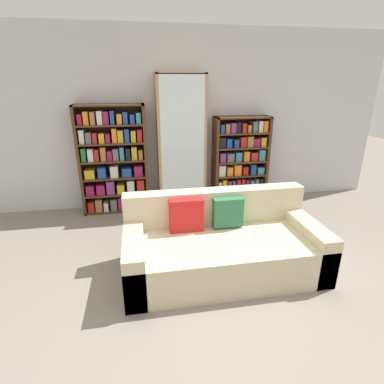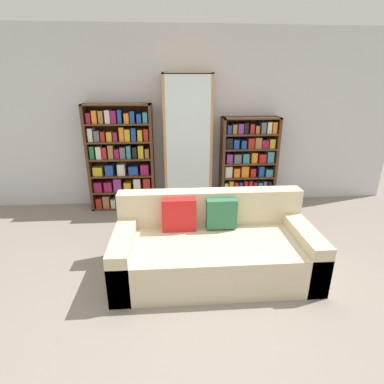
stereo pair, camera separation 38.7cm
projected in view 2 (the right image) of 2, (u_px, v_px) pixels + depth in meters
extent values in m
plane|color=gray|center=(201.00, 312.00, 2.67)|extent=(16.00, 16.00, 0.00)
cube|color=silver|center=(185.00, 120.00, 4.70)|extent=(6.87, 0.06, 2.70)
cube|color=beige|center=(214.00, 256.00, 3.14)|extent=(2.04, 0.97, 0.41)
cube|color=beige|center=(210.00, 207.00, 3.36)|extent=(2.04, 0.20, 0.39)
cube|color=beige|center=(125.00, 255.00, 3.06)|extent=(0.20, 0.97, 0.53)
cube|color=beige|center=(300.00, 248.00, 3.18)|extent=(0.20, 0.97, 0.53)
cube|color=red|center=(179.00, 215.00, 3.19)|extent=(0.36, 0.12, 0.36)
cube|color=#2D6B47|center=(221.00, 214.00, 3.22)|extent=(0.32, 0.12, 0.32)
cube|color=#4C2D19|center=(90.00, 159.00, 4.59)|extent=(0.04, 0.32, 1.63)
cube|color=#4C2D19|center=(152.00, 158.00, 4.66)|extent=(0.04, 0.32, 1.63)
cube|color=#4C2D19|center=(117.00, 104.00, 4.35)|extent=(1.00, 0.32, 0.02)
cube|color=#4C2D19|center=(125.00, 206.00, 4.90)|extent=(1.00, 0.32, 0.02)
cube|color=#4C2D19|center=(123.00, 156.00, 4.77)|extent=(1.00, 0.01, 1.63)
cube|color=#4C2D19|center=(124.00, 190.00, 4.81)|extent=(0.92, 0.32, 0.02)
cube|color=#4C2D19|center=(123.00, 174.00, 4.72)|extent=(0.92, 0.32, 0.02)
cube|color=#4C2D19|center=(121.00, 158.00, 4.62)|extent=(0.92, 0.32, 0.02)
cube|color=#4C2D19|center=(120.00, 141.00, 4.53)|extent=(0.92, 0.32, 0.02)
cube|color=#4C2D19|center=(118.00, 124.00, 4.44)|extent=(0.92, 0.32, 0.02)
cube|color=#AD231E|center=(100.00, 201.00, 4.84)|extent=(0.09, 0.24, 0.16)
cube|color=olive|center=(107.00, 200.00, 4.84)|extent=(0.10, 0.24, 0.20)
cube|color=beige|center=(114.00, 202.00, 4.85)|extent=(0.07, 0.24, 0.14)
cube|color=#5B5B60|center=(121.00, 200.00, 4.85)|extent=(0.10, 0.24, 0.19)
cube|color=#8E1947|center=(128.00, 199.00, 4.86)|extent=(0.08, 0.24, 0.20)
cube|color=olive|center=(135.00, 200.00, 4.87)|extent=(0.08, 0.24, 0.17)
cube|color=teal|center=(142.00, 200.00, 4.88)|extent=(0.07, 0.24, 0.16)
cube|color=#1E4293|center=(149.00, 199.00, 4.88)|extent=(0.10, 0.24, 0.21)
cube|color=#8E1947|center=(99.00, 186.00, 4.74)|extent=(0.11, 0.24, 0.15)
cube|color=#8E1947|center=(109.00, 185.00, 4.75)|extent=(0.12, 0.24, 0.15)
cube|color=#7A3384|center=(118.00, 183.00, 4.75)|extent=(0.11, 0.24, 0.21)
cube|color=gold|center=(128.00, 185.00, 4.77)|extent=(0.11, 0.24, 0.14)
cube|color=beige|center=(138.00, 183.00, 4.78)|extent=(0.11, 0.24, 0.20)
cube|color=#AD231E|center=(147.00, 183.00, 4.78)|extent=(0.11, 0.24, 0.20)
cube|color=gold|center=(99.00, 170.00, 4.65)|extent=(0.14, 0.24, 0.14)
cube|color=#1E4293|center=(110.00, 169.00, 4.66)|extent=(0.11, 0.24, 0.17)
cube|color=beige|center=(122.00, 168.00, 4.67)|extent=(0.11, 0.24, 0.18)
cube|color=#1E4293|center=(134.00, 169.00, 4.69)|extent=(0.14, 0.24, 0.14)
cube|color=#8E1947|center=(145.00, 168.00, 4.70)|extent=(0.12, 0.24, 0.16)
cube|color=#237038|center=(93.00, 152.00, 4.55)|extent=(0.06, 0.24, 0.20)
cube|color=beige|center=(100.00, 152.00, 4.56)|extent=(0.08, 0.24, 0.19)
cube|color=#AD231E|center=(105.00, 152.00, 4.57)|extent=(0.06, 0.24, 0.18)
cube|color=olive|center=(112.00, 151.00, 4.57)|extent=(0.07, 0.24, 0.21)
cube|color=#8E1947|center=(118.00, 153.00, 4.58)|extent=(0.07, 0.24, 0.15)
cube|color=#5B5B60|center=(123.00, 152.00, 4.58)|extent=(0.08, 0.24, 0.17)
cube|color=teal|center=(129.00, 151.00, 4.59)|extent=(0.06, 0.24, 0.20)
cube|color=black|center=(135.00, 152.00, 4.60)|extent=(0.06, 0.24, 0.17)
cube|color=gold|center=(141.00, 151.00, 4.60)|extent=(0.08, 0.24, 0.19)
cube|color=olive|center=(147.00, 152.00, 4.61)|extent=(0.06, 0.24, 0.14)
cube|color=beige|center=(92.00, 134.00, 4.46)|extent=(0.07, 0.24, 0.20)
cube|color=#5B5B60|center=(98.00, 135.00, 4.47)|extent=(0.08, 0.24, 0.16)
cube|color=#AD231E|center=(104.00, 136.00, 4.48)|extent=(0.06, 0.24, 0.15)
cube|color=gold|center=(110.00, 136.00, 4.49)|extent=(0.08, 0.24, 0.14)
cube|color=#8E1947|center=(116.00, 136.00, 4.49)|extent=(0.06, 0.24, 0.13)
cube|color=orange|center=(122.00, 134.00, 4.49)|extent=(0.07, 0.24, 0.21)
cube|color=gold|center=(128.00, 134.00, 4.50)|extent=(0.08, 0.24, 0.18)
cube|color=#1E4293|center=(134.00, 134.00, 4.50)|extent=(0.07, 0.24, 0.19)
cube|color=gold|center=(140.00, 135.00, 4.51)|extent=(0.07, 0.24, 0.16)
cube|color=#AD231E|center=(146.00, 134.00, 4.52)|extent=(0.07, 0.24, 0.18)
cube|color=#8E1947|center=(90.00, 118.00, 4.37)|extent=(0.06, 0.24, 0.15)
cube|color=orange|center=(96.00, 117.00, 4.37)|extent=(0.07, 0.24, 0.18)
cube|color=olive|center=(102.00, 117.00, 4.38)|extent=(0.06, 0.24, 0.18)
cube|color=beige|center=(108.00, 116.00, 4.39)|extent=(0.07, 0.24, 0.19)
cube|color=#8E1947|center=(114.00, 117.00, 4.39)|extent=(0.08, 0.24, 0.18)
cube|color=#1E4293|center=(120.00, 116.00, 4.40)|extent=(0.06, 0.24, 0.19)
cube|color=orange|center=(127.00, 118.00, 4.41)|extent=(0.07, 0.24, 0.14)
cube|color=#1E4293|center=(133.00, 117.00, 4.41)|extent=(0.06, 0.24, 0.17)
cube|color=#1E4293|center=(139.00, 118.00, 4.43)|extent=(0.06, 0.24, 0.13)
cube|color=teal|center=(145.00, 117.00, 4.43)|extent=(0.06, 0.24, 0.16)
cube|color=#AD7F4C|center=(165.00, 144.00, 4.58)|extent=(0.04, 0.36, 2.04)
cube|color=#AD7F4C|center=(210.00, 144.00, 4.63)|extent=(0.04, 0.36, 2.04)
cube|color=#AD7F4C|center=(187.00, 73.00, 4.25)|extent=(0.73, 0.36, 0.02)
cube|color=#AD7F4C|center=(188.00, 204.00, 4.95)|extent=(0.73, 0.36, 0.02)
cube|color=#AD7F4C|center=(187.00, 142.00, 4.77)|extent=(0.73, 0.01, 2.04)
cube|color=silver|center=(188.00, 146.00, 4.44)|extent=(0.65, 0.01, 2.02)
cube|color=#AD7F4C|center=(188.00, 181.00, 4.81)|extent=(0.65, 0.32, 0.02)
cube|color=#AD7F4C|center=(188.00, 157.00, 4.67)|extent=(0.65, 0.32, 0.02)
cube|color=#AD7F4C|center=(188.00, 131.00, 4.53)|extent=(0.65, 0.32, 0.02)
cube|color=#AD7F4C|center=(187.00, 103.00, 4.39)|extent=(0.65, 0.32, 0.02)
cylinder|color=silver|center=(174.00, 202.00, 4.94)|extent=(0.01, 0.01, 0.07)
cone|color=silver|center=(174.00, 198.00, 4.91)|extent=(0.09, 0.09, 0.08)
cylinder|color=silver|center=(183.00, 202.00, 4.93)|extent=(0.01, 0.01, 0.07)
cone|color=silver|center=(183.00, 198.00, 4.90)|extent=(0.09, 0.09, 0.08)
cylinder|color=silver|center=(192.00, 202.00, 4.94)|extent=(0.01, 0.01, 0.07)
cone|color=silver|center=(192.00, 198.00, 4.91)|extent=(0.09, 0.09, 0.08)
cylinder|color=silver|center=(202.00, 202.00, 4.95)|extent=(0.01, 0.01, 0.07)
cone|color=silver|center=(202.00, 198.00, 4.92)|extent=(0.09, 0.09, 0.08)
cylinder|color=silver|center=(172.00, 178.00, 4.79)|extent=(0.01, 0.01, 0.07)
cone|color=silver|center=(172.00, 173.00, 4.76)|extent=(0.07, 0.07, 0.09)
cylinder|color=silver|center=(178.00, 178.00, 4.78)|extent=(0.01, 0.01, 0.07)
cone|color=silver|center=(178.00, 173.00, 4.75)|extent=(0.07, 0.07, 0.09)
cylinder|color=silver|center=(185.00, 178.00, 4.78)|extent=(0.01, 0.01, 0.07)
cone|color=silver|center=(185.00, 173.00, 4.75)|extent=(0.07, 0.07, 0.09)
cylinder|color=silver|center=(191.00, 178.00, 4.79)|extent=(0.01, 0.01, 0.07)
cone|color=silver|center=(191.00, 173.00, 4.77)|extent=(0.07, 0.07, 0.09)
cylinder|color=silver|center=(197.00, 178.00, 4.80)|extent=(0.01, 0.01, 0.07)
cone|color=silver|center=(197.00, 173.00, 4.77)|extent=(0.07, 0.07, 0.09)
cylinder|color=silver|center=(203.00, 177.00, 4.82)|extent=(0.01, 0.01, 0.07)
cone|color=silver|center=(203.00, 173.00, 4.79)|extent=(0.07, 0.07, 0.09)
cylinder|color=silver|center=(175.00, 154.00, 4.62)|extent=(0.01, 0.01, 0.07)
cone|color=silver|center=(175.00, 149.00, 4.60)|extent=(0.09, 0.09, 0.09)
cylinder|color=silver|center=(188.00, 153.00, 4.67)|extent=(0.01, 0.01, 0.07)
cone|color=silver|center=(188.00, 148.00, 4.64)|extent=(0.09, 0.09, 0.09)
cylinder|color=silver|center=(200.00, 153.00, 4.68)|extent=(0.01, 0.01, 0.07)
cone|color=silver|center=(201.00, 148.00, 4.66)|extent=(0.09, 0.09, 0.09)
cylinder|color=silver|center=(171.00, 127.00, 4.50)|extent=(0.01, 0.01, 0.09)
cone|color=silver|center=(171.00, 121.00, 4.47)|extent=(0.07, 0.07, 0.11)
cylinder|color=silver|center=(177.00, 127.00, 4.52)|extent=(0.01, 0.01, 0.09)
cone|color=silver|center=(177.00, 121.00, 4.49)|extent=(0.07, 0.07, 0.11)
cylinder|color=silver|center=(184.00, 127.00, 4.51)|extent=(0.01, 0.01, 0.09)
cone|color=silver|center=(184.00, 121.00, 4.48)|extent=(0.07, 0.07, 0.11)
cylinder|color=silver|center=(191.00, 127.00, 4.53)|extent=(0.01, 0.01, 0.09)
cone|color=silver|center=(191.00, 120.00, 4.49)|extent=(0.07, 0.07, 0.11)
cylinder|color=silver|center=(198.00, 127.00, 4.52)|extent=(0.01, 0.01, 0.09)
cone|color=silver|center=(198.00, 120.00, 4.49)|extent=(0.07, 0.07, 0.11)
cylinder|color=silver|center=(204.00, 127.00, 4.55)|extent=(0.01, 0.01, 0.09)
cone|color=silver|center=(204.00, 120.00, 4.52)|extent=(0.07, 0.07, 0.11)
cylinder|color=silver|center=(173.00, 100.00, 4.38)|extent=(0.01, 0.01, 0.08)
cone|color=silver|center=(173.00, 94.00, 4.35)|extent=(0.09, 0.09, 0.09)
cylinder|color=silver|center=(187.00, 100.00, 4.39)|extent=(0.01, 0.01, 0.08)
cone|color=silver|center=(187.00, 94.00, 4.37)|extent=(0.09, 0.09, 0.09)
cylinder|color=silver|center=(201.00, 100.00, 4.37)|extent=(0.01, 0.01, 0.08)
cone|color=silver|center=(201.00, 94.00, 4.34)|extent=(0.09, 0.09, 0.09)
cube|color=#4C2D19|center=(222.00, 163.00, 4.77)|extent=(0.04, 0.32, 1.42)
cube|color=#4C2D19|center=(274.00, 162.00, 4.83)|extent=(0.04, 0.32, 1.42)
cube|color=#4C2D19|center=(251.00, 118.00, 4.55)|extent=(0.89, 0.32, 0.02)
cube|color=#4C2D19|center=(245.00, 202.00, 5.04)|extent=(0.89, 0.32, 0.02)
cube|color=#4C2D19|center=(246.00, 160.00, 4.94)|extent=(0.89, 0.01, 1.42)
cube|color=#4C2D19|center=(246.00, 189.00, 4.96)|extent=(0.81, 0.32, 0.02)
cube|color=#4C2D19|center=(247.00, 176.00, 4.88)|extent=(0.81, 0.32, 0.02)
cube|color=#4C2D19|center=(248.00, 162.00, 4.80)|extent=(0.81, 0.32, 0.02)
cube|color=#4C2D19|center=(249.00, 148.00, 4.72)|extent=(0.81, 0.32, 0.02)
cube|color=#4C2D19|center=(250.00, 134.00, 4.64)|extent=(0.81, 0.32, 0.02)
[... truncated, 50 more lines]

